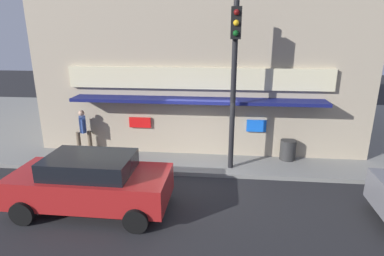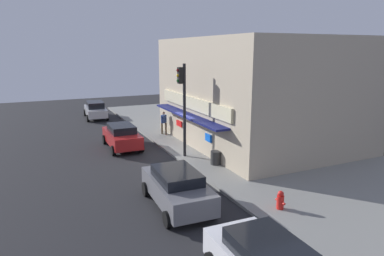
{
  "view_description": "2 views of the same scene",
  "coord_description": "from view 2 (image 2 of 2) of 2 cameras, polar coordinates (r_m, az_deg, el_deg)",
  "views": [
    {
      "loc": [
        0.8,
        -9.83,
        4.78
      ],
      "look_at": [
        -0.23,
        0.18,
        1.7
      ],
      "focal_mm": 29.41,
      "sensor_mm": 36.0,
      "label": 1
    },
    {
      "loc": [
        19.58,
        -7.49,
        6.51
      ],
      "look_at": [
        0.77,
        1.24,
        1.77
      ],
      "focal_mm": 32.2,
      "sensor_mm": 36.0,
      "label": 2
    }
  ],
  "objects": [
    {
      "name": "parked_car_red",
      "position": [
        23.62,
        -11.55,
        -1.3
      ],
      "size": [
        4.29,
        2.07,
        1.59
      ],
      "color": "#AD1E1E",
      "rests_on": "ground_plane"
    },
    {
      "name": "corner_building",
      "position": [
        24.49,
        10.77,
        6.06
      ],
      "size": [
        12.87,
        10.74,
        7.11
      ],
      "color": "tan",
      "rests_on": "sidewalk"
    },
    {
      "name": "pedestrian",
      "position": [
        26.34,
        -4.7,
        1.0
      ],
      "size": [
        0.59,
        0.52,
        1.76
      ],
      "color": "brown",
      "rests_on": "sidewalk"
    },
    {
      "name": "parked_car_grey",
      "position": [
        14.7,
        -2.51,
        -9.79
      ],
      "size": [
        4.49,
        2.26,
        1.61
      ],
      "color": "slate",
      "rests_on": "ground_plane"
    },
    {
      "name": "traffic_light",
      "position": [
        20.33,
        -1.52,
        4.92
      ],
      "size": [
        0.32,
        0.58,
        5.57
      ],
      "color": "black",
      "rests_on": "sidewalk"
    },
    {
      "name": "ground_plane",
      "position": [
        21.95,
        -3.79,
        -4.4
      ],
      "size": [
        57.54,
        57.54,
        0.0
      ],
      "primitive_type": "plane",
      "color": "#232326"
    },
    {
      "name": "sidewalk",
      "position": [
        24.55,
        9.05,
        -2.48
      ],
      "size": [
        38.36,
        11.7,
        0.15
      ],
      "primitive_type": "cube",
      "color": "gray",
      "rests_on": "ground_plane"
    },
    {
      "name": "parked_car_silver",
      "position": [
        34.63,
        -15.7,
        2.94
      ],
      "size": [
        4.61,
        2.17,
        1.6
      ],
      "color": "#B7B7BC",
      "rests_on": "ground_plane"
    },
    {
      "name": "trash_can",
      "position": [
        19.6,
        3.94,
        -4.92
      ],
      "size": [
        0.58,
        0.58,
        0.76
      ],
      "primitive_type": "cylinder",
      "color": "#2D2D2D",
      "rests_on": "sidewalk"
    },
    {
      "name": "fire_hydrant",
      "position": [
        14.76,
        14.43,
        -11.51
      ],
      "size": [
        0.54,
        0.3,
        0.77
      ],
      "color": "red",
      "rests_on": "sidewalk"
    }
  ]
}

